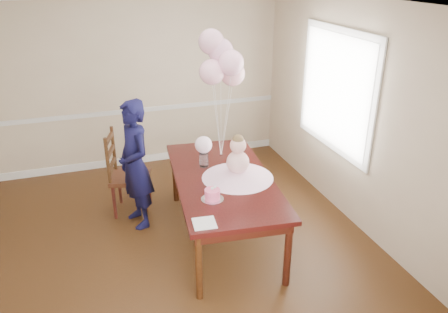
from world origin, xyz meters
TOP-DOWN VIEW (x-y plane):
  - floor at (0.00, 0.00)m, footprint 4.50×5.00m
  - ceiling at (0.00, 0.00)m, footprint 4.50×5.00m
  - wall_back at (0.00, 2.50)m, footprint 4.50×0.02m
  - wall_front at (0.00, -2.50)m, footprint 4.50×0.02m
  - wall_right at (2.25, 0.00)m, footprint 0.02×5.00m
  - chair_rail_trim at (0.00, 2.49)m, footprint 4.50×0.02m
  - baseboard_trim at (0.00, 2.49)m, footprint 4.50×0.02m
  - window_frame at (2.23, 0.50)m, footprint 0.02×1.66m
  - window_blinds at (2.21, 0.50)m, footprint 0.01×1.50m
  - dining_table_top at (0.58, 0.07)m, footprint 1.29×2.24m
  - table_apron at (0.58, 0.07)m, footprint 1.17×2.12m
  - table_leg_fl at (0.03, -0.87)m, footprint 0.08×0.08m
  - table_leg_fr at (0.92, -0.96)m, footprint 0.08×0.08m
  - table_leg_bl at (0.23, 1.09)m, footprint 0.08×0.08m
  - table_leg_br at (1.12, 1.00)m, footprint 0.08×0.08m
  - baby_skirt at (0.73, -0.00)m, footprint 0.89×0.89m
  - baby_torso at (0.73, -0.00)m, footprint 0.26×0.26m
  - baby_head at (0.73, -0.00)m, footprint 0.18×0.18m
  - baby_hair at (0.73, -0.00)m, footprint 0.13×0.13m
  - cake_platter at (0.31, -0.39)m, footprint 0.26×0.26m
  - birthday_cake at (0.31, -0.39)m, footprint 0.18×0.18m
  - cake_flower_a at (0.31, -0.39)m, footprint 0.03×0.03m
  - cake_flower_b at (0.35, -0.37)m, footprint 0.03×0.03m
  - rose_vase_near at (0.45, 0.40)m, footprint 0.12×0.12m
  - roses_near at (0.45, 0.40)m, footprint 0.20×0.20m
  - napkin at (0.11, -0.80)m, footprint 0.24×0.24m
  - balloon_weight at (0.74, 0.64)m, footprint 0.05×0.05m
  - balloon_a at (0.64, 0.65)m, footprint 0.30×0.30m
  - balloon_b at (0.84, 0.58)m, footprint 0.30×0.30m
  - balloon_c at (0.78, 0.74)m, footprint 0.30×0.30m
  - balloon_d at (0.67, 0.78)m, footprint 0.30×0.30m
  - balloon_e at (0.91, 0.71)m, footprint 0.30×0.30m
  - balloon_ribbon_a at (0.69, 0.65)m, footprint 0.10×0.01m
  - balloon_ribbon_b at (0.79, 0.61)m, footprint 0.10×0.07m
  - balloon_ribbon_c at (0.76, 0.69)m, footprint 0.03×0.10m
  - balloon_ribbon_d at (0.71, 0.71)m, footprint 0.08×0.12m
  - balloon_ribbon_e at (0.83, 0.67)m, footprint 0.16×0.06m
  - dining_chair_seat at (-0.37, 1.02)m, footprint 0.60×0.60m
  - chair_leg_fl at (-0.61, 0.88)m, footprint 0.05×0.05m
  - chair_leg_fr at (-0.23, 0.77)m, footprint 0.05×0.05m
  - chair_leg_bl at (-0.51, 1.26)m, footprint 0.05×0.05m
  - chair_leg_br at (-0.13, 1.15)m, footprint 0.05×0.05m
  - chair_back_post_l at (-0.64, 0.89)m, footprint 0.05×0.05m
  - chair_back_post_r at (-0.53, 1.27)m, footprint 0.05×0.05m
  - chair_slat_low at (-0.58, 1.08)m, footprint 0.15×0.43m
  - chair_slat_mid at (-0.58, 1.08)m, footprint 0.15×0.43m
  - chair_slat_top at (-0.58, 1.08)m, footprint 0.15×0.43m
  - woman at (-0.33, 0.69)m, footprint 0.53×0.67m

SIDE VIEW (x-z plane):
  - floor at x=0.00m, z-range 0.00..0.00m
  - baseboard_trim at x=0.00m, z-range 0.00..0.12m
  - chair_leg_fl at x=-0.61m, z-range 0.00..0.47m
  - chair_leg_fr at x=-0.23m, z-range 0.00..0.47m
  - chair_leg_bl at x=-0.51m, z-range 0.00..0.47m
  - chair_leg_br at x=-0.13m, z-range 0.00..0.47m
  - table_leg_fl at x=0.03m, z-range 0.00..0.75m
  - table_leg_fr at x=0.92m, z-range 0.00..0.75m
  - table_leg_bl at x=0.23m, z-range 0.00..0.75m
  - table_leg_br at x=1.12m, z-range 0.00..0.75m
  - dining_chair_seat at x=-0.37m, z-range 0.47..0.52m
  - chair_slat_low at x=-0.58m, z-range 0.65..0.71m
  - table_apron at x=0.58m, z-range 0.64..0.75m
  - dining_table_top at x=0.58m, z-range 0.75..0.80m
  - cake_platter at x=0.31m, z-range 0.80..0.81m
  - woman at x=-0.33m, z-range 0.00..1.61m
  - napkin at x=0.11m, z-range 0.80..0.81m
  - chair_back_post_l at x=-0.64m, z-range 0.50..1.12m
  - chair_back_post_r at x=-0.53m, z-range 0.50..1.12m
  - balloon_weight at x=0.74m, z-range 0.80..0.82m
  - chair_slat_mid at x=-0.58m, z-range 0.83..0.88m
  - baby_skirt at x=0.73m, z-range 0.80..0.91m
  - birthday_cake at x=0.31m, z-range 0.81..0.92m
  - rose_vase_near at x=0.45m, z-range 0.80..0.97m
  - chair_rail_trim at x=0.00m, z-range 0.86..0.94m
  - cake_flower_a at x=0.31m, z-range 0.92..0.95m
  - cake_flower_b at x=0.35m, z-range 0.92..0.95m
  - baby_torso at x=0.73m, z-range 0.87..1.12m
  - chair_slat_top at x=-0.58m, z-range 1.00..1.06m
  - roses_near at x=0.45m, z-range 0.98..1.18m
  - baby_head at x=0.73m, z-range 1.11..1.29m
  - balloon_ribbon_e at x=0.83m, z-range 0.82..1.65m
  - baby_hair at x=0.73m, z-range 1.20..1.33m
  - balloon_ribbon_a at x=0.69m, z-range 0.82..1.71m
  - balloon_ribbon_b at x=0.79m, z-range 0.82..1.82m
  - wall_back at x=0.00m, z-range 0.00..2.70m
  - wall_front at x=0.00m, z-range 0.00..2.70m
  - wall_right at x=2.25m, z-range 0.00..2.70m
  - balloon_ribbon_c at x=0.76m, z-range 0.82..1.92m
  - balloon_ribbon_d at x=0.71m, z-range 0.82..2.03m
  - window_frame at x=2.23m, z-range 0.77..2.33m
  - window_blinds at x=2.21m, z-range 0.85..2.25m
  - balloon_e at x=0.91m, z-range 1.67..1.97m
  - balloon_a at x=0.64m, z-range 1.72..2.02m
  - balloon_b at x=0.84m, z-range 1.83..2.13m
  - balloon_c at x=0.78m, z-range 1.94..2.24m
  - balloon_d at x=0.67m, z-range 2.04..2.34m
  - ceiling at x=0.00m, z-range 2.69..2.71m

